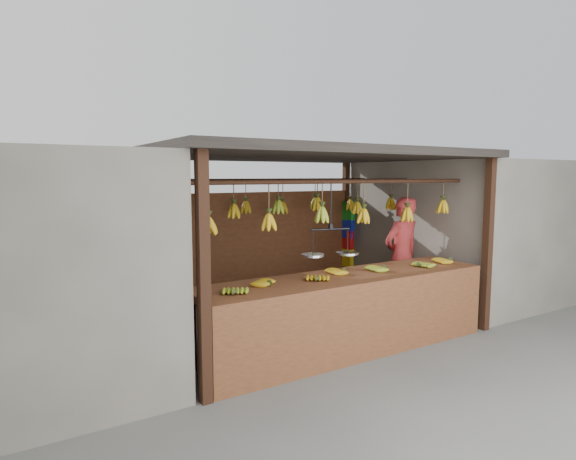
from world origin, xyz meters
TOP-DOWN VIEW (x-y plane):
  - ground at (0.00, 0.00)m, footprint 80.00×80.00m
  - stall at (0.00, 0.33)m, footprint 4.30×3.30m
  - neighbor_right at (3.60, 0.00)m, footprint 3.00×3.00m
  - counter at (-0.06, -1.24)m, footprint 3.76×0.85m
  - hanging_bananas at (-0.00, 0.01)m, footprint 3.64×2.22m
  - balance_scale at (-0.22, -1.00)m, footprint 0.69×0.36m
  - vendor at (1.60, -0.34)m, footprint 0.66×0.45m
  - bag_bundles at (1.94, 1.35)m, footprint 0.08×0.26m

SIDE VIEW (x-z plane):
  - ground at x=0.00m, z-range 0.00..0.00m
  - counter at x=-0.06m, z-range 0.23..1.19m
  - vendor at x=1.60m, z-range 0.00..1.76m
  - bag_bundles at x=1.94m, z-range 0.40..1.60m
  - neighbor_right at x=3.60m, z-range 0.00..2.30m
  - balance_scale at x=-0.22m, z-range 0.77..1.63m
  - hanging_bananas at x=0.00m, z-range 1.41..1.80m
  - stall at x=0.00m, z-range 0.77..3.17m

